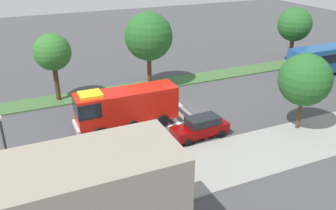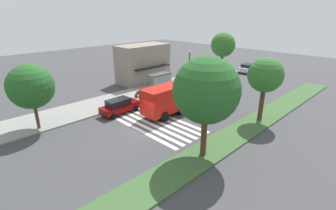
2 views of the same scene
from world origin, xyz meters
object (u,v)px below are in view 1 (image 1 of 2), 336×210
object	(u,v)px
parked_car_mid	(130,143)
median_tree_west	(149,37)
sidewalk_tree_center	(305,80)
bus_stop_shelter	(96,160)
fire_truck	(123,106)
transit_bus	(328,58)
median_tree_center	(53,53)
bench_near_shelter	(154,163)
median_tree_far_west	(295,25)
street_lamp	(6,149)
parked_car_west	(201,127)

from	to	relation	value
parked_car_mid	median_tree_west	xyz separation A→B (m)	(-6.53, -12.49, 4.81)
sidewalk_tree_center	bus_stop_shelter	bearing A→B (deg)	2.12
fire_truck	transit_bus	bearing A→B (deg)	-172.78
median_tree_center	bench_near_shelter	bearing A→B (deg)	105.41
sidewalk_tree_center	median_tree_center	bearing A→B (deg)	-39.51
median_tree_far_west	fire_truck	bearing A→B (deg)	17.96
transit_bus	median_tree_far_west	size ratio (longest dim) A/B	1.47
bench_near_shelter	street_lamp	distance (m)	9.51
parked_car_mid	median_tree_far_west	distance (m)	29.66
parked_car_west	fire_truck	bearing A→B (deg)	-41.03
transit_bus	fire_truck	bearing A→B (deg)	-173.23
transit_bus	sidewalk_tree_center	bearing A→B (deg)	-144.52
parked_car_west	bus_stop_shelter	world-z (taller)	bus_stop_shelter
bus_stop_shelter	parked_car_mid	bearing A→B (deg)	-138.25
bus_stop_shelter	bench_near_shelter	size ratio (longest dim) A/B	2.19
transit_bus	parked_car_mid	bearing A→B (deg)	-165.23
fire_truck	parked_car_west	size ratio (longest dim) A/B	1.83
transit_bus	median_tree_center	bearing A→B (deg)	170.68
fire_truck	parked_car_mid	size ratio (longest dim) A/B	1.90
transit_bus	median_tree_west	xyz separation A→B (m)	(21.40, -4.85, 3.60)
transit_bus	median_tree_far_west	distance (m)	5.98
parked_car_mid	median_tree_west	distance (m)	14.89
fire_truck	median_tree_west	bearing A→B (deg)	-124.25
street_lamp	median_tree_west	distance (m)	20.66
bus_stop_shelter	median_tree_center	size ratio (longest dim) A/B	0.52
street_lamp	sidewalk_tree_center	bearing A→B (deg)	178.99
parked_car_mid	median_tree_center	xyz separation A→B (m)	(3.42, -12.49, 4.22)
sidewalk_tree_center	median_tree_far_west	bearing A→B (deg)	-129.58
parked_car_mid	bus_stop_shelter	world-z (taller)	bus_stop_shelter
street_lamp	median_tree_center	bearing A→B (deg)	-108.58
sidewalk_tree_center	median_tree_west	xyz separation A→B (m)	(7.86, -14.69, 1.15)
transit_bus	bus_stop_shelter	bearing A→B (deg)	-161.90
parked_car_mid	median_tree_far_west	world-z (taller)	median_tree_far_west
parked_car_west	transit_bus	distance (m)	23.15
median_tree_far_west	median_tree_west	size ratio (longest dim) A/B	0.90
transit_bus	bench_near_shelter	bearing A→B (deg)	-159.43
bus_stop_shelter	bench_near_shelter	xyz separation A→B (m)	(-4.00, -0.03, -1.30)
transit_bus	bus_stop_shelter	world-z (taller)	transit_bus
parked_car_west	parked_car_mid	world-z (taller)	parked_car_west
parked_car_west	transit_bus	xyz separation A→B (m)	(-21.82, -7.63, 1.15)
fire_truck	median_tree_far_west	bearing A→B (deg)	-162.12
median_tree_west	transit_bus	bearing A→B (deg)	167.23
sidewalk_tree_center	parked_car_west	bearing A→B (deg)	-14.89
bench_near_shelter	median_tree_far_west	distance (m)	30.31
bus_stop_shelter	median_tree_far_west	xyz separation A→B (m)	(-29.73, -15.34, 3.37)
parked_car_mid	sidewalk_tree_center	xyz separation A→B (m)	(-14.39, 2.20, 3.66)
parked_car_mid	parked_car_west	bearing A→B (deg)	177.09
bus_stop_shelter	median_tree_center	world-z (taller)	median_tree_center
median_tree_center	parked_car_mid	bearing A→B (deg)	105.31
fire_truck	parked_car_mid	bearing A→B (deg)	77.93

